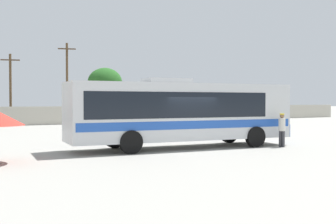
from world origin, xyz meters
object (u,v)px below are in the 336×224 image
coach_bus_silver_blue (180,111)px  utility_pole_far (67,82)px  roadside_tree_midright (105,83)px  attendant_by_bus_door (282,128)px  utility_pole_near (10,87)px

coach_bus_silver_blue → utility_pole_far: size_ratio=1.38×
utility_pole_far → roadside_tree_midright: utility_pole_far is taller
roadside_tree_midright → utility_pole_far: bearing=-145.8°
coach_bus_silver_blue → attendant_by_bus_door: (4.69, -2.18, -0.86)m
coach_bus_silver_blue → utility_pole_near: size_ratio=1.65×
utility_pole_near → utility_pole_far: 5.56m
attendant_by_bus_door → utility_pole_near: size_ratio=0.24×
utility_pole_far → coach_bus_silver_blue: bearing=-93.6°
attendant_by_bus_door → utility_pole_far: size_ratio=0.20×
attendant_by_bus_door → roadside_tree_midright: roadside_tree_midright is taller
roadside_tree_midright → coach_bus_silver_blue: bearing=-104.0°
utility_pole_near → roadside_tree_midright: 11.53m
utility_pole_near → utility_pole_far: size_ratio=0.84×
utility_pole_far → roadside_tree_midright: size_ratio=1.33×
coach_bus_silver_blue → roadside_tree_midright: bearing=76.0°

